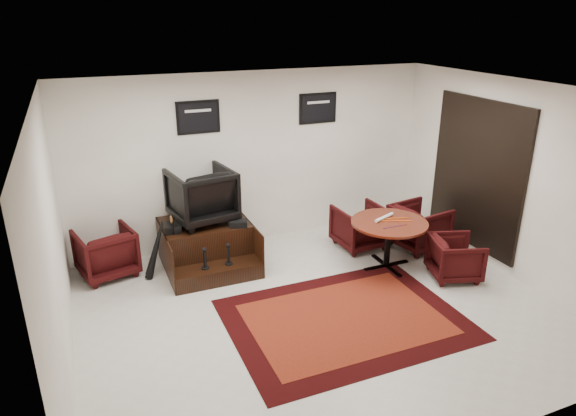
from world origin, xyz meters
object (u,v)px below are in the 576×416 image
object	(u,v)px
shine_podium	(207,246)
table_chair_back	(360,225)
shine_chair	(201,193)
table_chair_corner	(455,256)
meeting_table	(389,227)
armchair_side	(106,250)
table_chair_window	(419,224)

from	to	relation	value
shine_podium	table_chair_back	size ratio (longest dim) A/B	1.74
shine_chair	table_chair_corner	distance (m)	3.82
meeting_table	table_chair_corner	size ratio (longest dim) A/B	1.66
armchair_side	shine_chair	bearing A→B (deg)	161.99
table_chair_back	shine_podium	bearing A→B (deg)	-10.24
shine_chair	table_chair_window	world-z (taller)	shine_chair
meeting_table	table_chair_corner	world-z (taller)	meeting_table
shine_chair	meeting_table	bearing A→B (deg)	143.94
armchair_side	table_chair_back	bearing A→B (deg)	157.88
meeting_table	table_chair_back	xyz separation A→B (m)	(-0.02, 0.80, -0.26)
shine_chair	table_chair_corner	bearing A→B (deg)	139.89
armchair_side	table_chair_back	distance (m)	3.95
shine_chair	armchair_side	size ratio (longest dim) A/B	1.15
shine_chair	armchair_side	bearing A→B (deg)	-13.41
shine_podium	shine_chair	bearing A→B (deg)	90.00
shine_podium	meeting_table	xyz separation A→B (m)	(2.49, -1.13, 0.34)
armchair_side	table_chair_window	bearing A→B (deg)	154.86
armchair_side	table_chair_corner	world-z (taller)	armchair_side
table_chair_window	table_chair_corner	distance (m)	1.08
shine_chair	armchair_side	xyz separation A→B (m)	(-1.44, 0.11, -0.73)
table_chair_back	table_chair_window	world-z (taller)	table_chair_window
table_chair_window	shine_podium	bearing A→B (deg)	68.98
table_chair_back	table_chair_corner	bearing A→B (deg)	114.17
shine_podium	table_chair_corner	world-z (taller)	table_chair_corner
table_chair_window	table_chair_corner	world-z (taller)	table_chair_window
shine_chair	table_chair_window	distance (m)	3.54
armchair_side	meeting_table	xyz separation A→B (m)	(3.93, -1.37, 0.26)
meeting_table	table_chair_corner	bearing A→B (deg)	-42.60
armchair_side	table_chair_back	world-z (taller)	armchair_side
shine_podium	shine_chair	xyz separation A→B (m)	(0.00, 0.14, 0.81)
shine_chair	shine_podium	bearing A→B (deg)	80.83
armchair_side	table_chair_back	xyz separation A→B (m)	(3.91, -0.57, -0.01)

